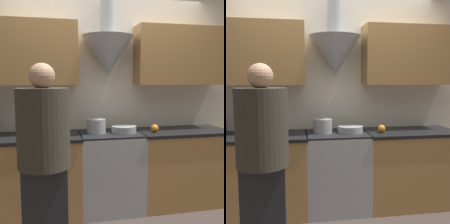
{
  "view_description": "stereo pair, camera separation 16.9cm",
  "coord_description": "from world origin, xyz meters",
  "views": [
    {
      "loc": [
        -0.65,
        -2.74,
        1.51
      ],
      "look_at": [
        0.0,
        0.26,
        1.16
      ],
      "focal_mm": 45.0,
      "sensor_mm": 36.0,
      "label": 1
    },
    {
      "loc": [
        -0.49,
        -2.77,
        1.51
      ],
      "look_at": [
        0.0,
        0.26,
        1.16
      ],
      "focal_mm": 45.0,
      "sensor_mm": 36.0,
      "label": 2
    }
  ],
  "objects": [
    {
      "name": "counter_left",
      "position": [
        -1.09,
        0.36,
        0.45
      ],
      "size": [
        1.5,
        0.62,
        0.91
      ],
      "color": "#B27F47",
      "rests_on": "ground_plane"
    },
    {
      "name": "stove_range",
      "position": [
        0.0,
        0.36,
        0.46
      ],
      "size": [
        0.7,
        0.6,
        0.91
      ],
      "color": "#A8AAAF",
      "rests_on": "ground_plane"
    },
    {
      "name": "mixing_bowl",
      "position": [
        0.16,
        0.34,
        0.94
      ],
      "size": [
        0.29,
        0.29,
        0.08
      ],
      "color": "#A8AAAF",
      "rests_on": "stove_range"
    },
    {
      "name": "ground_plane",
      "position": [
        0.0,
        0.0,
        0.0
      ],
      "size": [
        12.0,
        12.0,
        0.0
      ],
      "primitive_type": "plane",
      "color": "#423833"
    },
    {
      "name": "orange_fruit",
      "position": [
        0.51,
        0.29,
        0.95
      ],
      "size": [
        0.09,
        0.09,
        0.09
      ],
      "color": "orange",
      "rests_on": "counter_right"
    },
    {
      "name": "counter_right",
      "position": [
        0.89,
        0.36,
        0.45
      ],
      "size": [
        1.1,
        0.62,
        0.91
      ],
      "color": "#B27F47",
      "rests_on": "ground_plane"
    },
    {
      "name": "wall_back",
      "position": [
        -0.07,
        0.62,
        1.48
      ],
      "size": [
        8.4,
        0.6,
        2.6
      ],
      "color": "silver",
      "rests_on": "ground_plane"
    },
    {
      "name": "person_foreground_left",
      "position": [
        -0.71,
        -0.73,
        0.89
      ],
      "size": [
        0.37,
        0.37,
        1.63
      ],
      "color": "#28282D",
      "rests_on": "ground_plane"
    },
    {
      "name": "stock_pot",
      "position": [
        -0.16,
        0.38,
        0.99
      ],
      "size": [
        0.22,
        0.22,
        0.16
      ],
      "color": "#A8AAAF",
      "rests_on": "stove_range"
    }
  ]
}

